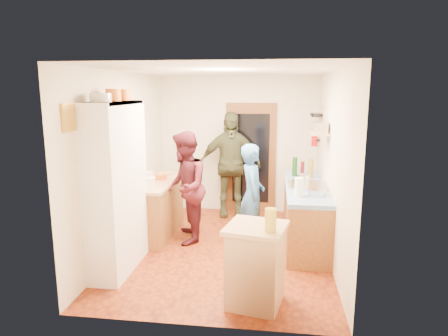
% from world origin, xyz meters
% --- Properties ---
extents(floor, '(3.00, 4.00, 0.02)m').
position_xyz_m(floor, '(0.00, 0.00, -0.01)').
color(floor, '#943A10').
rests_on(floor, ground).
extents(ceiling, '(3.00, 4.00, 0.02)m').
position_xyz_m(ceiling, '(0.00, 0.00, 2.61)').
color(ceiling, silver).
rests_on(ceiling, ground).
extents(wall_back, '(3.00, 0.02, 2.60)m').
position_xyz_m(wall_back, '(0.00, 2.01, 1.30)').
color(wall_back, silver).
rests_on(wall_back, ground).
extents(wall_front, '(3.00, 0.02, 2.60)m').
position_xyz_m(wall_front, '(0.00, -2.01, 1.30)').
color(wall_front, silver).
rests_on(wall_front, ground).
extents(wall_left, '(0.02, 4.00, 2.60)m').
position_xyz_m(wall_left, '(-1.51, 0.00, 1.30)').
color(wall_left, silver).
rests_on(wall_left, ground).
extents(wall_right, '(0.02, 4.00, 2.60)m').
position_xyz_m(wall_right, '(1.51, 0.00, 1.30)').
color(wall_right, silver).
rests_on(wall_right, ground).
extents(door_frame, '(0.95, 0.06, 2.10)m').
position_xyz_m(door_frame, '(0.25, 1.97, 1.05)').
color(door_frame, brown).
rests_on(door_frame, ground).
extents(door_glass, '(0.70, 0.02, 1.70)m').
position_xyz_m(door_glass, '(0.25, 1.94, 1.05)').
color(door_glass, black).
rests_on(door_glass, door_frame).
extents(hutch_body, '(0.40, 1.20, 2.20)m').
position_xyz_m(hutch_body, '(-1.30, -0.80, 1.10)').
color(hutch_body, white).
rests_on(hutch_body, ground).
extents(hutch_top_shelf, '(0.40, 1.14, 0.04)m').
position_xyz_m(hutch_top_shelf, '(-1.30, -0.80, 2.18)').
color(hutch_top_shelf, white).
rests_on(hutch_top_shelf, hutch_body).
extents(plate_stack, '(0.25, 0.25, 0.10)m').
position_xyz_m(plate_stack, '(-1.30, -1.13, 2.25)').
color(plate_stack, white).
rests_on(plate_stack, hutch_top_shelf).
extents(orange_pot_a, '(0.19, 0.19, 0.15)m').
position_xyz_m(orange_pot_a, '(-1.30, -0.75, 2.28)').
color(orange_pot_a, orange).
rests_on(orange_pot_a, hutch_top_shelf).
extents(orange_pot_b, '(0.17, 0.17, 0.15)m').
position_xyz_m(orange_pot_b, '(-1.30, -0.41, 2.27)').
color(orange_pot_b, orange).
rests_on(orange_pot_b, hutch_top_shelf).
extents(left_counter_base, '(0.60, 1.40, 0.85)m').
position_xyz_m(left_counter_base, '(-1.20, 0.45, 0.42)').
color(left_counter_base, olive).
rests_on(left_counter_base, ground).
extents(left_counter_top, '(0.64, 1.44, 0.05)m').
position_xyz_m(left_counter_top, '(-1.20, 0.45, 0.88)').
color(left_counter_top, tan).
rests_on(left_counter_top, left_counter_base).
extents(toaster, '(0.25, 0.20, 0.16)m').
position_xyz_m(toaster, '(-1.15, -0.02, 0.98)').
color(toaster, white).
rests_on(toaster, left_counter_top).
extents(kettle, '(0.20, 0.20, 0.18)m').
position_xyz_m(kettle, '(-1.25, 0.33, 0.99)').
color(kettle, white).
rests_on(kettle, left_counter_top).
extents(orange_bowl, '(0.19, 0.19, 0.08)m').
position_xyz_m(orange_bowl, '(-1.12, 0.61, 0.94)').
color(orange_bowl, orange).
rests_on(orange_bowl, left_counter_top).
extents(chopping_board, '(0.31, 0.24, 0.02)m').
position_xyz_m(chopping_board, '(-1.18, 1.04, 0.91)').
color(chopping_board, tan).
rests_on(chopping_board, left_counter_top).
extents(right_counter_base, '(0.60, 2.20, 0.84)m').
position_xyz_m(right_counter_base, '(1.20, 0.50, 0.42)').
color(right_counter_base, olive).
rests_on(right_counter_base, ground).
extents(right_counter_top, '(0.62, 2.22, 0.06)m').
position_xyz_m(right_counter_top, '(1.20, 0.50, 0.87)').
color(right_counter_top, '#0646B6').
rests_on(right_counter_top, right_counter_base).
extents(hob, '(0.55, 0.58, 0.04)m').
position_xyz_m(hob, '(1.20, 0.40, 0.92)').
color(hob, silver).
rests_on(hob, right_counter_top).
extents(pot_on_hob, '(0.19, 0.19, 0.12)m').
position_xyz_m(pot_on_hob, '(1.15, 0.51, 1.00)').
color(pot_on_hob, silver).
rests_on(pot_on_hob, hob).
extents(bottle_a, '(0.10, 0.10, 0.32)m').
position_xyz_m(bottle_a, '(1.05, 1.14, 1.06)').
color(bottle_a, '#143F14').
rests_on(bottle_a, right_counter_top).
extents(bottle_b, '(0.06, 0.06, 0.25)m').
position_xyz_m(bottle_b, '(1.18, 1.17, 1.02)').
color(bottle_b, '#591419').
rests_on(bottle_b, right_counter_top).
extents(bottle_c, '(0.09, 0.09, 0.32)m').
position_xyz_m(bottle_c, '(1.31, 1.06, 1.06)').
color(bottle_c, olive).
rests_on(bottle_c, right_counter_top).
extents(paper_towel, '(0.15, 0.15, 0.26)m').
position_xyz_m(paper_towel, '(1.05, -0.19, 1.03)').
color(paper_towel, white).
rests_on(paper_towel, right_counter_top).
extents(mixing_bowl, '(0.29, 0.29, 0.10)m').
position_xyz_m(mixing_bowl, '(1.30, -0.11, 0.95)').
color(mixing_bowl, silver).
rests_on(mixing_bowl, right_counter_top).
extents(island_base, '(0.65, 0.65, 0.86)m').
position_xyz_m(island_base, '(0.54, -1.49, 0.43)').
color(island_base, tan).
rests_on(island_base, ground).
extents(island_top, '(0.73, 0.73, 0.05)m').
position_xyz_m(island_top, '(0.54, -1.49, 0.89)').
color(island_top, tan).
rests_on(island_top, island_base).
extents(cutting_board, '(0.40, 0.34, 0.02)m').
position_xyz_m(cutting_board, '(0.50, -1.43, 0.90)').
color(cutting_board, white).
rests_on(cutting_board, island_top).
extents(oil_jar, '(0.14, 0.14, 0.24)m').
position_xyz_m(oil_jar, '(0.69, -1.65, 1.03)').
color(oil_jar, '#AD9E2D').
rests_on(oil_jar, island_top).
extents(pan_rail, '(0.02, 0.65, 0.02)m').
position_xyz_m(pan_rail, '(1.46, 1.52, 2.05)').
color(pan_rail, silver).
rests_on(pan_rail, wall_right).
extents(pan_hang_a, '(0.18, 0.18, 0.05)m').
position_xyz_m(pan_hang_a, '(1.40, 1.35, 1.92)').
color(pan_hang_a, black).
rests_on(pan_hang_a, pan_rail).
extents(pan_hang_b, '(0.16, 0.16, 0.05)m').
position_xyz_m(pan_hang_b, '(1.40, 1.55, 1.90)').
color(pan_hang_b, black).
rests_on(pan_hang_b, pan_rail).
extents(pan_hang_c, '(0.17, 0.17, 0.05)m').
position_xyz_m(pan_hang_c, '(1.40, 1.75, 1.91)').
color(pan_hang_c, black).
rests_on(pan_hang_c, pan_rail).
extents(wall_shelf, '(0.26, 0.42, 0.03)m').
position_xyz_m(wall_shelf, '(1.37, 0.45, 1.70)').
color(wall_shelf, tan).
rests_on(wall_shelf, wall_right).
extents(radio, '(0.24, 0.32, 0.15)m').
position_xyz_m(radio, '(1.37, 0.45, 1.79)').
color(radio, silver).
rests_on(radio, wall_shelf).
extents(ext_bracket, '(0.06, 0.10, 0.04)m').
position_xyz_m(ext_bracket, '(1.47, 1.70, 1.45)').
color(ext_bracket, black).
rests_on(ext_bracket, wall_right).
extents(fire_extinguisher, '(0.11, 0.11, 0.32)m').
position_xyz_m(fire_extinguisher, '(1.41, 1.70, 1.50)').
color(fire_extinguisher, red).
rests_on(fire_extinguisher, wall_right).
extents(picture_frame, '(0.03, 0.25, 0.30)m').
position_xyz_m(picture_frame, '(-1.48, -1.55, 2.05)').
color(picture_frame, gold).
rests_on(picture_frame, wall_left).
extents(person_hob, '(0.44, 0.61, 1.56)m').
position_xyz_m(person_hob, '(0.42, 0.24, 0.78)').
color(person_hob, '#3468A5').
rests_on(person_hob, ground).
extents(person_left, '(0.80, 0.95, 1.73)m').
position_xyz_m(person_left, '(-0.63, 0.28, 0.86)').
color(person_left, '#46151E').
rests_on(person_left, ground).
extents(person_back, '(1.21, 0.68, 1.95)m').
position_xyz_m(person_back, '(-0.10, 1.65, 0.98)').
color(person_back, '#3E4229').
rests_on(person_back, ground).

